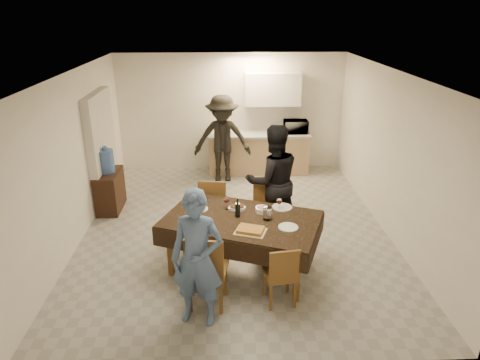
% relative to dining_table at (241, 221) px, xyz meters
% --- Properties ---
extents(floor, '(5.00, 6.00, 0.02)m').
position_rel_dining_table_xyz_m(floor, '(-0.05, 1.19, -0.77)').
color(floor, '#A1A09C').
rests_on(floor, ground).
extents(ceiling, '(5.00, 6.00, 0.02)m').
position_rel_dining_table_xyz_m(ceiling, '(-0.05, 1.19, 1.83)').
color(ceiling, white).
rests_on(ceiling, wall_back).
extents(wall_back, '(5.00, 0.02, 2.60)m').
position_rel_dining_table_xyz_m(wall_back, '(-0.05, 4.19, 0.53)').
color(wall_back, white).
rests_on(wall_back, floor).
extents(wall_front, '(5.00, 0.02, 2.60)m').
position_rel_dining_table_xyz_m(wall_front, '(-0.05, -1.81, 0.53)').
color(wall_front, white).
rests_on(wall_front, floor).
extents(wall_left, '(0.02, 6.00, 2.60)m').
position_rel_dining_table_xyz_m(wall_left, '(-2.55, 1.19, 0.53)').
color(wall_left, white).
rests_on(wall_left, floor).
extents(wall_right, '(0.02, 6.00, 2.60)m').
position_rel_dining_table_xyz_m(wall_right, '(2.45, 1.19, 0.53)').
color(wall_right, white).
rests_on(wall_right, floor).
extents(stub_partition, '(0.15, 1.40, 2.10)m').
position_rel_dining_table_xyz_m(stub_partition, '(-2.47, 2.39, 0.28)').
color(stub_partition, beige).
rests_on(stub_partition, floor).
extents(kitchen_base_cabinet, '(2.20, 0.60, 0.86)m').
position_rel_dining_table_xyz_m(kitchen_base_cabinet, '(0.55, 3.87, -0.34)').
color(kitchen_base_cabinet, tan).
rests_on(kitchen_base_cabinet, floor).
extents(kitchen_worktop, '(2.24, 0.64, 0.05)m').
position_rel_dining_table_xyz_m(kitchen_worktop, '(0.55, 3.87, 0.11)').
color(kitchen_worktop, '#AAAAA6').
rests_on(kitchen_worktop, kitchen_base_cabinet).
extents(upper_cabinet, '(1.20, 0.34, 0.70)m').
position_rel_dining_table_xyz_m(upper_cabinet, '(0.85, 4.01, 1.08)').
color(upper_cabinet, white).
rests_on(upper_cabinet, wall_back).
extents(dining_table, '(2.37, 1.88, 0.81)m').
position_rel_dining_table_xyz_m(dining_table, '(0.00, 0.00, 0.00)').
color(dining_table, black).
rests_on(dining_table, floor).
extents(chair_near_left, '(0.53, 0.54, 0.56)m').
position_rel_dining_table_xyz_m(chair_near_left, '(-0.45, -0.85, -0.14)').
color(chair_near_left, brown).
rests_on(chair_near_left, floor).
extents(chair_near_right, '(0.43, 0.43, 0.45)m').
position_rel_dining_table_xyz_m(chair_near_right, '(0.45, -0.83, -0.26)').
color(chair_near_right, brown).
rests_on(chair_near_right, floor).
extents(chair_far_left, '(0.50, 0.50, 0.53)m').
position_rel_dining_table_xyz_m(chair_far_left, '(-0.45, 0.66, -0.18)').
color(chair_far_left, brown).
rests_on(chair_far_left, floor).
extents(chair_far_right, '(0.50, 0.50, 0.56)m').
position_rel_dining_table_xyz_m(chair_far_right, '(0.45, 0.65, -0.14)').
color(chair_far_right, brown).
rests_on(chair_far_right, floor).
extents(console, '(0.39, 0.79, 0.73)m').
position_rel_dining_table_xyz_m(console, '(-2.33, 2.06, -0.41)').
color(console, '#311C10').
rests_on(console, floor).
extents(water_jug, '(0.28, 0.28, 0.42)m').
position_rel_dining_table_xyz_m(water_jug, '(-2.33, 2.06, 0.17)').
color(water_jug, '#4C74CA').
rests_on(water_jug, console).
extents(wine_bottle, '(0.07, 0.07, 0.28)m').
position_rel_dining_table_xyz_m(wine_bottle, '(-0.05, 0.05, 0.18)').
color(wine_bottle, black).
rests_on(wine_bottle, dining_table).
extents(water_pitcher, '(0.12, 0.12, 0.18)m').
position_rel_dining_table_xyz_m(water_pitcher, '(0.35, -0.05, 0.13)').
color(water_pitcher, white).
rests_on(water_pitcher, dining_table).
extents(savoury_tart, '(0.46, 0.40, 0.05)m').
position_rel_dining_table_xyz_m(savoury_tart, '(0.10, -0.38, 0.06)').
color(savoury_tart, '#C8853A').
rests_on(savoury_tart, dining_table).
extents(salad_bowl, '(0.19, 0.19, 0.07)m').
position_rel_dining_table_xyz_m(salad_bowl, '(0.30, 0.18, 0.07)').
color(salad_bowl, white).
rests_on(salad_bowl, dining_table).
extents(mushroom_dish, '(0.22, 0.22, 0.04)m').
position_rel_dining_table_xyz_m(mushroom_dish, '(-0.05, 0.28, 0.06)').
color(mushroom_dish, white).
rests_on(mushroom_dish, dining_table).
extents(wine_glass_a, '(0.09, 0.09, 0.20)m').
position_rel_dining_table_xyz_m(wine_glass_a, '(-0.55, -0.25, 0.13)').
color(wine_glass_a, white).
rests_on(wine_glass_a, dining_table).
extents(wine_glass_b, '(0.08, 0.08, 0.18)m').
position_rel_dining_table_xyz_m(wine_glass_b, '(0.55, 0.25, 0.13)').
color(wine_glass_b, white).
rests_on(wine_glass_b, dining_table).
extents(wine_glass_c, '(0.09, 0.09, 0.20)m').
position_rel_dining_table_xyz_m(wine_glass_c, '(-0.20, 0.30, 0.14)').
color(wine_glass_c, white).
rests_on(wine_glass_c, dining_table).
extents(plate_near_left, '(0.24, 0.24, 0.01)m').
position_rel_dining_table_xyz_m(plate_near_left, '(-0.60, -0.30, 0.04)').
color(plate_near_left, white).
rests_on(plate_near_left, dining_table).
extents(plate_near_right, '(0.26, 0.26, 0.02)m').
position_rel_dining_table_xyz_m(plate_near_right, '(0.60, -0.30, 0.04)').
color(plate_near_right, white).
rests_on(plate_near_right, dining_table).
extents(plate_far_left, '(0.27, 0.27, 0.02)m').
position_rel_dining_table_xyz_m(plate_far_left, '(-0.60, 0.30, 0.05)').
color(plate_far_left, white).
rests_on(plate_far_left, dining_table).
extents(plate_far_right, '(0.29, 0.29, 0.02)m').
position_rel_dining_table_xyz_m(plate_far_right, '(0.60, 0.30, 0.05)').
color(plate_far_right, white).
rests_on(plate_far_right, dining_table).
extents(microwave, '(0.51, 0.35, 0.28)m').
position_rel_dining_table_xyz_m(microwave, '(1.37, 3.87, 0.28)').
color(microwave, white).
rests_on(microwave, kitchen_worktop).
extents(person_near, '(0.69, 0.53, 1.68)m').
position_rel_dining_table_xyz_m(person_near, '(-0.55, -1.05, 0.07)').
color(person_near, '#506B9A').
rests_on(person_near, floor).
extents(person_far, '(1.01, 0.85, 1.85)m').
position_rel_dining_table_xyz_m(person_far, '(0.55, 1.05, 0.15)').
color(person_far, black).
rests_on(person_far, floor).
extents(person_kitchen, '(1.19, 0.69, 1.85)m').
position_rel_dining_table_xyz_m(person_kitchen, '(-0.25, 3.42, 0.15)').
color(person_kitchen, black).
rests_on(person_kitchen, floor).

